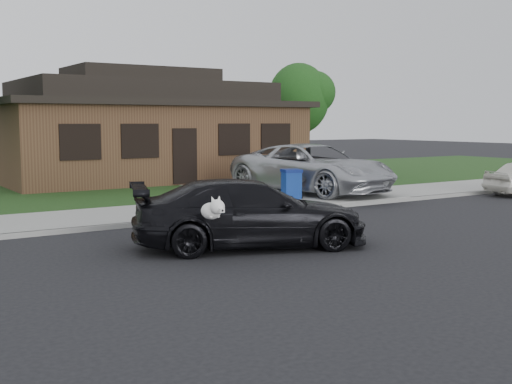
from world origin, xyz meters
TOP-DOWN VIEW (x-y plane):
  - ground at (0.00, 0.00)m, footprint 120.00×120.00m
  - sidewalk at (0.00, 5.00)m, footprint 60.00×3.00m
  - curb at (0.00, 3.50)m, footprint 60.00×0.12m
  - lawn at (0.00, 13.00)m, footprint 60.00×13.00m
  - driveway at (6.00, 10.00)m, footprint 4.50×13.00m
  - sedan at (-0.13, -0.13)m, footprint 5.11×3.41m
  - minivan at (6.38, 6.17)m, footprint 3.76×6.31m
  - recycling_bin at (4.78, 5.19)m, footprint 0.70×0.70m
  - house at (4.00, 15.00)m, footprint 12.60×8.60m
  - tree_1 at (12.14, 14.40)m, footprint 3.15×3.00m

SIDE VIEW (x-z plane):
  - ground at x=0.00m, z-range 0.00..0.00m
  - sidewalk at x=0.00m, z-range 0.00..0.12m
  - curb at x=0.00m, z-range 0.00..0.12m
  - lawn at x=0.00m, z-range 0.00..0.13m
  - driveway at x=6.00m, z-range 0.00..0.14m
  - recycling_bin at x=4.78m, z-range 0.13..1.06m
  - sedan at x=-0.13m, z-range 0.00..1.38m
  - minivan at x=6.38m, z-range 0.14..1.78m
  - house at x=4.00m, z-range -0.19..4.46m
  - tree_1 at x=12.14m, z-range 1.09..6.34m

